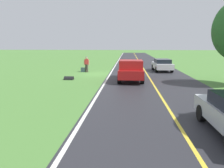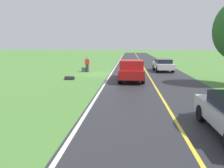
{
  "view_description": "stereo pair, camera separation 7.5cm",
  "coord_description": "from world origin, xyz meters",
  "px_view_note": "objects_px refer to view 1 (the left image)",
  "views": [
    {
      "loc": [
        -3.15,
        23.55,
        3.1
      ],
      "look_at": [
        -2.31,
        11.83,
        1.03
      ],
      "focal_mm": 36.41,
      "sensor_mm": 36.0,
      "label": 1
    },
    {
      "loc": [
        -3.22,
        23.55,
        3.1
      ],
      "look_at": [
        -2.31,
        11.83,
        1.03
      ],
      "focal_mm": 36.41,
      "sensor_mm": 36.0,
      "label": 2
    }
  ],
  "objects_px": {
    "pickup_truck_passing": "(131,70)",
    "sedan_near_oncoming": "(162,65)",
    "hitchhiker_walking": "(87,63)",
    "suitcase_carried": "(83,70)"
  },
  "relations": [
    {
      "from": "hitchhiker_walking",
      "to": "sedan_near_oncoming",
      "type": "relative_size",
      "value": 0.39
    },
    {
      "from": "pickup_truck_passing",
      "to": "hitchhiker_walking",
      "type": "bearing_deg",
      "value": -50.3
    },
    {
      "from": "hitchhiker_walking",
      "to": "pickup_truck_passing",
      "type": "relative_size",
      "value": 0.32
    },
    {
      "from": "hitchhiker_walking",
      "to": "sedan_near_oncoming",
      "type": "height_order",
      "value": "hitchhiker_walking"
    },
    {
      "from": "pickup_truck_passing",
      "to": "sedan_near_oncoming",
      "type": "xyz_separation_m",
      "value": [
        -3.7,
        -7.39,
        -0.21
      ]
    },
    {
      "from": "suitcase_carried",
      "to": "pickup_truck_passing",
      "type": "bearing_deg",
      "value": 44.65
    },
    {
      "from": "suitcase_carried",
      "to": "sedan_near_oncoming",
      "type": "bearing_deg",
      "value": 102.18
    },
    {
      "from": "hitchhiker_walking",
      "to": "suitcase_carried",
      "type": "distance_m",
      "value": 0.84
    },
    {
      "from": "suitcase_carried",
      "to": "pickup_truck_passing",
      "type": "distance_m",
      "value": 7.91
    },
    {
      "from": "hitchhiker_walking",
      "to": "suitcase_carried",
      "type": "height_order",
      "value": "hitchhiker_walking"
    }
  ]
}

